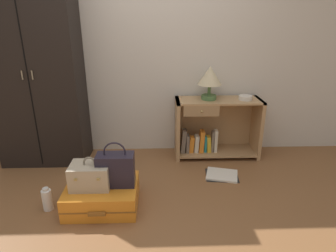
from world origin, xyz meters
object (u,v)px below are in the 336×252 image
(open_book_on_floor, at_px, (222,175))
(train_case, at_px, (91,175))
(table_lamp, at_px, (210,78))
(bottle, at_px, (47,199))
(bowl, at_px, (245,98))
(suitcase_large, at_px, (103,195))
(bookshelf, at_px, (213,128))
(handbag, at_px, (116,169))
(wardrobe, at_px, (37,71))

(open_book_on_floor, bearing_deg, train_case, -158.51)
(table_lamp, height_order, bottle, table_lamp)
(bowl, relative_size, open_book_on_floor, 0.41)
(train_case, relative_size, open_book_on_floor, 0.88)
(suitcase_large, distance_m, bottle, 0.47)
(table_lamp, xyz_separation_m, bowl, (0.41, -0.03, -0.23))
(train_case, height_order, bottle, train_case)
(suitcase_large, bearing_deg, train_case, -170.90)
(table_lamp, xyz_separation_m, open_book_on_floor, (0.09, -0.51, -0.94))
(table_lamp, relative_size, open_book_on_floor, 0.99)
(bookshelf, xyz_separation_m, handbag, (-1.02, -0.99, 0.02))
(wardrobe, bearing_deg, bottle, -71.76)
(train_case, height_order, open_book_on_floor, train_case)
(table_lamp, height_order, suitcase_large, table_lamp)
(bottle, height_order, open_book_on_floor, bottle)
(bookshelf, relative_size, handbag, 2.45)
(suitcase_large, xyz_separation_m, bottle, (-0.47, -0.04, -0.00))
(suitcase_large, relative_size, train_case, 1.87)
(wardrobe, distance_m, suitcase_large, 1.55)
(table_lamp, bearing_deg, open_book_on_floor, -79.82)
(table_lamp, relative_size, handbag, 0.93)
(table_lamp, relative_size, bottle, 1.76)
(wardrobe, distance_m, bowl, 2.31)
(bowl, bearing_deg, suitcase_large, -147.33)
(suitcase_large, xyz_separation_m, train_case, (-0.08, -0.01, 0.21))
(bottle, bearing_deg, bookshelf, 32.50)
(bowl, bearing_deg, bottle, -153.10)
(bookshelf, bearing_deg, handbag, -135.99)
(table_lamp, distance_m, bowl, 0.47)
(bowl, relative_size, handbag, 0.38)
(train_case, bearing_deg, table_lamp, 40.78)
(bowl, relative_size, suitcase_large, 0.25)
(bookshelf, height_order, suitcase_large, bookshelf)
(suitcase_large, bearing_deg, bottle, -175.19)
(bookshelf, bearing_deg, wardrobe, -178.51)
(bowl, xyz_separation_m, suitcase_large, (-1.49, -0.95, -0.62))
(open_book_on_floor, bearing_deg, bowl, 56.02)
(suitcase_large, bearing_deg, handbag, 3.58)
(handbag, bearing_deg, suitcase_large, -176.42)
(wardrobe, bearing_deg, bowl, 0.28)
(bowl, height_order, train_case, bowl)
(wardrobe, bearing_deg, bookshelf, 1.49)
(handbag, distance_m, open_book_on_floor, 1.19)
(handbag, bearing_deg, train_case, -174.26)
(handbag, xyz_separation_m, bottle, (-0.60, -0.05, -0.26))
(bottle, bearing_deg, handbag, 4.55)
(wardrobe, xyz_separation_m, suitcase_large, (0.80, -0.94, -0.94))
(bookshelf, distance_m, suitcase_large, 1.54)
(wardrobe, bearing_deg, handbag, -45.30)
(wardrobe, relative_size, open_book_on_floor, 5.53)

